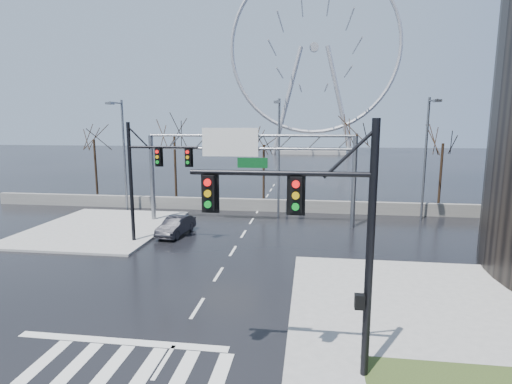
% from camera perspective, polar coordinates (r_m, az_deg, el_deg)
% --- Properties ---
extents(ground, '(260.00, 260.00, 0.00)m').
position_cam_1_polar(ground, '(18.12, -8.37, -16.08)').
color(ground, black).
rests_on(ground, ground).
extents(sidewalk_right_ext, '(12.00, 10.00, 0.15)m').
position_cam_1_polar(sidewalk_right_ext, '(19.99, 23.21, -14.01)').
color(sidewalk_right_ext, gray).
rests_on(sidewalk_right_ext, ground).
extents(sidewalk_far, '(10.00, 12.00, 0.15)m').
position_cam_1_polar(sidewalk_far, '(32.73, -21.22, -4.78)').
color(sidewalk_far, gray).
rests_on(sidewalk_far, ground).
extents(barrier_wall, '(52.00, 0.50, 1.10)m').
position_cam_1_polar(barrier_wall, '(36.69, 0.27, -1.87)').
color(barrier_wall, slate).
rests_on(barrier_wall, ground).
extents(signal_mast_near, '(5.52, 0.41, 8.00)m').
position_cam_1_polar(signal_mast_near, '(11.99, 9.70, -4.74)').
color(signal_mast_near, black).
rests_on(signal_mast_near, ground).
extents(signal_mast_far, '(4.72, 0.41, 8.00)m').
position_cam_1_polar(signal_mast_far, '(26.96, -15.36, 2.87)').
color(signal_mast_far, black).
rests_on(signal_mast_far, ground).
extents(sign_gantry, '(16.36, 0.40, 7.60)m').
position_cam_1_polar(sign_gantry, '(31.15, -1.62, 4.70)').
color(sign_gantry, slate).
rests_on(sign_gantry, ground).
extents(streetlight_left, '(0.50, 2.55, 10.00)m').
position_cam_1_polar(streetlight_left, '(37.77, -18.58, 6.13)').
color(streetlight_left, slate).
rests_on(streetlight_left, ground).
extents(streetlight_mid, '(0.50, 2.55, 10.00)m').
position_cam_1_polar(streetlight_mid, '(33.98, 3.24, 6.29)').
color(streetlight_mid, slate).
rests_on(streetlight_mid, ground).
extents(streetlight_right, '(0.50, 2.55, 10.00)m').
position_cam_1_polar(streetlight_right, '(35.13, 23.25, 5.64)').
color(streetlight_right, slate).
rests_on(streetlight_right, ground).
extents(tree_far_left, '(3.50, 3.50, 7.00)m').
position_cam_1_polar(tree_far_left, '(45.75, -22.10, 6.05)').
color(tree_far_left, black).
rests_on(tree_far_left, ground).
extents(tree_left, '(3.75, 3.75, 7.50)m').
position_cam_1_polar(tree_left, '(41.53, -11.57, 6.82)').
color(tree_left, black).
rests_on(tree_left, ground).
extents(tree_center, '(3.25, 3.25, 6.50)m').
position_cam_1_polar(tree_center, '(40.52, 1.12, 5.81)').
color(tree_center, black).
rests_on(tree_center, ground).
extents(tree_right, '(3.90, 3.90, 7.80)m').
position_cam_1_polar(tree_right, '(39.43, 14.15, 6.94)').
color(tree_right, black).
rests_on(tree_right, ground).
extents(tree_far_right, '(3.40, 3.40, 6.80)m').
position_cam_1_polar(tree_far_right, '(41.59, 25.09, 5.35)').
color(tree_far_right, black).
rests_on(tree_far_right, ground).
extents(ferris_wheel, '(45.00, 6.00, 50.91)m').
position_cam_1_polar(ferris_wheel, '(112.17, 8.28, 18.84)').
color(ferris_wheel, gray).
rests_on(ferris_wheel, ground).
extents(car, '(1.89, 4.17, 1.33)m').
position_cam_1_polar(car, '(29.30, -11.36, -4.76)').
color(car, black).
rests_on(car, ground).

